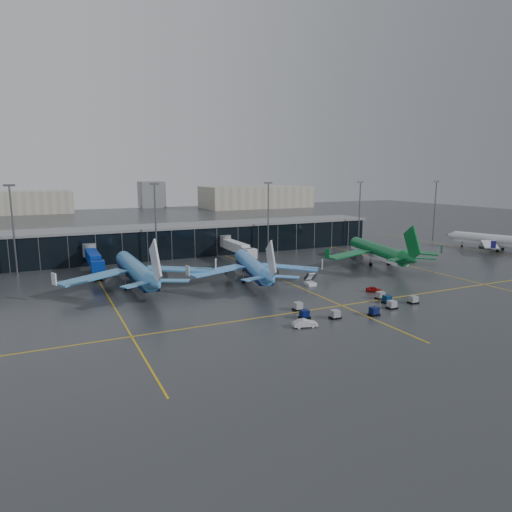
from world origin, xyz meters
name	(u,v)px	position (x,y,z in m)	size (l,w,h in m)	color
ground	(269,294)	(0.00, 0.00, 0.00)	(600.00, 600.00, 0.00)	#282B2D
terminal_pier	(190,239)	(0.00, 62.00, 5.42)	(142.00, 17.00, 10.70)	black
jet_bridges	(93,258)	(-35.00, 42.99, 4.55)	(94.00, 27.50, 7.20)	#595B60
flood_masts	(215,218)	(5.00, 50.00, 13.81)	(203.00, 0.50, 25.50)	#595B60
distant_hangars	(172,198)	(49.94, 270.08, 8.79)	(260.00, 71.00, 22.00)	#B2AD99
taxi_lines	(285,281)	(10.00, 10.61, 0.01)	(220.00, 120.00, 0.02)	gold
airliner_arkefly	(136,260)	(-27.08, 21.15, 7.05)	(40.28, 45.88, 14.10)	#3A82BE
airliner_klm_near	(252,257)	(2.27, 14.44, 6.46)	(36.93, 42.06, 12.92)	#4592E5
airliner_aer_lingus	(377,243)	(47.73, 18.50, 6.89)	(39.38, 44.85, 13.78)	#0B622E
airliner_ba	(496,234)	(105.11, 20.24, 6.31)	(36.06, 41.07, 12.62)	silver
baggage_carts	(362,306)	(12.24, -19.07, 0.76)	(29.58, 11.29, 1.70)	black
mobile_airstair	(310,282)	(13.72, 3.78, 0.77)	(2.55, 3.43, 3.45)	white
service_van_red	(374,289)	(24.03, -8.77, 0.66)	(1.56, 3.88, 1.32)	#9F0D0C
service_van_white	(305,323)	(-4.70, -23.80, 0.76)	(1.62, 4.64, 1.53)	silver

